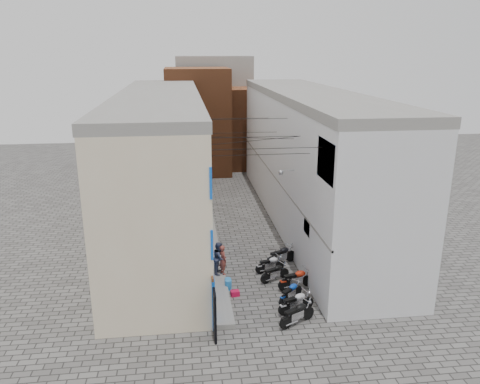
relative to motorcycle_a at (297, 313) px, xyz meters
name	(u,v)px	position (x,y,z in m)	size (l,w,h in m)	color
ground	(272,327)	(-1.14, -0.09, -0.56)	(90.00, 90.00, 0.00)	#514F4D
plinth	(207,222)	(-3.19, 12.91, -0.43)	(0.90, 26.00, 0.25)	gray
building_left	(162,162)	(-6.12, 12.86, 3.94)	(5.10, 27.00, 9.00)	beige
building_right	(309,158)	(3.86, 12.91, 3.95)	(5.94, 26.00, 9.00)	silver
building_far_brick_left	(198,121)	(-3.14, 27.91, 4.44)	(6.00, 6.00, 10.00)	brown
building_far_brick_right	(246,127)	(1.86, 29.91, 3.44)	(5.00, 6.00, 8.00)	brown
building_far_concrete	(214,108)	(-1.14, 33.91, 4.94)	(8.00, 5.00, 11.00)	gray
far_shopfront	(222,165)	(-1.14, 25.11, 0.64)	(2.00, 0.30, 2.40)	black
overhead_wires	(248,135)	(-1.14, 7.56, 6.57)	(5.80, 13.02, 1.32)	black
motorcycle_a	(297,313)	(0.00, 0.00, 0.00)	(0.61, 1.92, 1.11)	black
motorcycle_b	(296,301)	(0.19, 0.97, -0.02)	(0.59, 1.86, 1.08)	#B3B3B8
motorcycle_c	(291,291)	(0.18, 1.97, -0.06)	(0.54, 1.72, 1.00)	#0C3DB6
motorcycle_d	(296,278)	(0.73, 3.14, 0.02)	(0.63, 1.98, 1.15)	#B4240C
motorcycle_e	(275,272)	(-0.18, 4.09, -0.05)	(0.55, 1.73, 1.00)	black
motorcycle_f	(270,263)	(-0.23, 5.13, -0.06)	(0.54, 1.72, 1.00)	silver
motorcycle_g	(281,255)	(0.55, 5.98, 0.03)	(0.64, 2.03, 1.18)	black
person_a	(223,260)	(-2.84, 4.75, 0.50)	(0.58, 0.38, 1.60)	brown
person_b	(219,258)	(-3.01, 4.87, 0.56)	(0.84, 0.65, 1.72)	#3A3F57
water_jug_near	(228,285)	(-2.69, 3.43, -0.29)	(0.34, 0.34, 0.52)	#2A89D5
water_jug_far	(228,283)	(-2.69, 3.65, -0.30)	(0.33, 0.33, 0.51)	#2A83D4
red_crate	(235,293)	(-2.43, 2.79, -0.43)	(0.41, 0.31, 0.26)	#C90E3A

